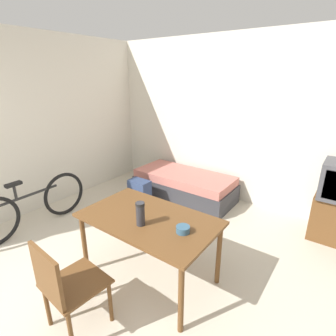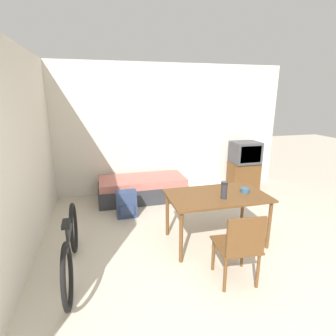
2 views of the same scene
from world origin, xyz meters
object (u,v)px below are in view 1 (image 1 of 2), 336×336
object	(u,v)px
bicycle	(32,206)
wooden_chair	(64,284)
daybed	(184,185)
thermos_flask	(140,213)
backpack	(140,194)
dining_table	(149,224)
mate_bowl	(183,229)

from	to	relation	value
bicycle	wooden_chair	bearing A→B (deg)	-20.19
daybed	thermos_flask	bearing A→B (deg)	-68.46
thermos_flask	backpack	xyz separation A→B (m)	(-1.19, 1.27, -0.62)
dining_table	thermos_flask	bearing A→B (deg)	-79.86
daybed	thermos_flask	xyz separation A→B (m)	(0.79, -2.01, 0.63)
dining_table	thermos_flask	size ratio (longest dim) A/B	5.91
daybed	dining_table	size ratio (longest dim) A/B	1.27
bicycle	backpack	xyz separation A→B (m)	(0.78, 1.36, -0.11)
dining_table	thermos_flask	world-z (taller)	thermos_flask
wooden_chair	mate_bowl	world-z (taller)	wooden_chair
dining_table	wooden_chair	distance (m)	0.92
daybed	backpack	world-z (taller)	backpack
dining_table	mate_bowl	world-z (taller)	mate_bowl
daybed	bicycle	size ratio (longest dim) A/B	1.04
daybed	bicycle	bearing A→B (deg)	-119.38
wooden_chair	backpack	xyz separation A→B (m)	(-1.03, 2.03, -0.26)
mate_bowl	backpack	bearing A→B (deg)	144.15
bicycle	backpack	world-z (taller)	bicycle
mate_bowl	backpack	size ratio (longest dim) A/B	0.27
daybed	wooden_chair	world-z (taller)	wooden_chair
dining_table	wooden_chair	bearing A→B (deg)	-98.46
bicycle	daybed	bearing A→B (deg)	60.62
wooden_chair	thermos_flask	bearing A→B (deg)	78.03
wooden_chair	mate_bowl	bearing A→B (deg)	57.83
wooden_chair	daybed	bearing A→B (deg)	102.90
daybed	wooden_chair	bearing A→B (deg)	-77.10
wooden_chair	backpack	bearing A→B (deg)	116.90
wooden_chair	bicycle	size ratio (longest dim) A/B	0.52
thermos_flask	mate_bowl	distance (m)	0.43
daybed	backpack	distance (m)	0.83
wooden_chair	thermos_flask	size ratio (longest dim) A/B	3.74
wooden_chair	thermos_flask	distance (m)	0.85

